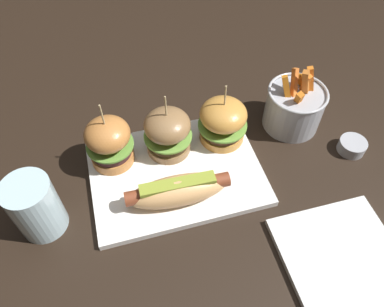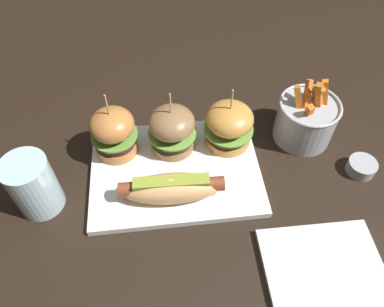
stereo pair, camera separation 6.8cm
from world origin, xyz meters
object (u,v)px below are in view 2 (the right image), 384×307
(platter_main, at_px, (176,170))
(side_plate, at_px, (328,281))
(fries_bucket, at_px, (306,119))
(slider_left, at_px, (114,132))
(slider_right, at_px, (229,125))
(slider_center, at_px, (172,129))
(hot_dog, at_px, (172,188))
(water_glass, at_px, (33,185))
(sauce_ramekin, at_px, (362,167))

(platter_main, bearing_deg, side_plate, -47.66)
(fries_bucket, bearing_deg, slider_left, -179.00)
(fries_bucket, bearing_deg, slider_right, -176.79)
(slider_right, bearing_deg, slider_center, -179.94)
(fries_bucket, distance_m, side_plate, 0.31)
(slider_center, relative_size, side_plate, 0.72)
(platter_main, height_order, slider_right, slider_right)
(hot_dog, relative_size, water_glass, 1.62)
(slider_right, height_order, side_plate, slider_right)
(platter_main, relative_size, fries_bucket, 2.24)
(water_glass, bearing_deg, sauce_ramekin, 0.43)
(slider_left, distance_m, sauce_ramekin, 0.48)
(hot_dog, xyz_separation_m, water_glass, (-0.24, 0.02, 0.02))
(slider_left, relative_size, fries_bucket, 1.01)
(fries_bucket, distance_m, water_glass, 0.53)
(slider_center, xyz_separation_m, sauce_ramekin, (0.36, -0.09, -0.05))
(slider_left, height_order, slider_right, slider_left)
(slider_center, bearing_deg, water_glass, -158.27)
(fries_bucket, bearing_deg, slider_center, -178.09)
(sauce_ramekin, distance_m, side_plate, 0.25)
(side_plate, bearing_deg, slider_left, 137.71)
(hot_dog, height_order, fries_bucket, fries_bucket)
(hot_dog, xyz_separation_m, slider_center, (0.01, 0.12, 0.02))
(slider_left, relative_size, sauce_ramekin, 2.67)
(slider_center, bearing_deg, hot_dog, -94.86)
(fries_bucket, bearing_deg, side_plate, -99.26)
(slider_right, height_order, fries_bucket, slider_right)
(slider_right, bearing_deg, slider_left, 179.41)
(side_plate, bearing_deg, slider_center, 126.51)
(platter_main, bearing_deg, hot_dog, -99.86)
(fries_bucket, xyz_separation_m, side_plate, (-0.05, -0.31, -0.04))
(platter_main, distance_m, sauce_ramekin, 0.36)
(platter_main, relative_size, slider_center, 2.32)
(hot_dog, xyz_separation_m, sauce_ramekin, (0.37, 0.03, -0.03))
(platter_main, xyz_separation_m, slider_right, (0.11, 0.06, 0.05))
(hot_dog, bearing_deg, slider_center, 85.14)
(slider_right, xyz_separation_m, side_plate, (0.11, -0.30, -0.05))
(slider_left, xyz_separation_m, slider_center, (0.11, -0.00, -0.00))
(platter_main, height_order, sauce_ramekin, sauce_ramekin)
(hot_dog, distance_m, water_glass, 0.24)
(slider_left, xyz_separation_m, side_plate, (0.33, -0.30, -0.06))
(slider_right, height_order, water_glass, slider_right)
(fries_bucket, bearing_deg, sauce_ramekin, -49.59)
(slider_right, relative_size, water_glass, 1.19)
(sauce_ramekin, height_order, water_glass, water_glass)
(hot_dog, distance_m, slider_center, 0.12)
(side_plate, bearing_deg, water_glass, 156.78)
(fries_bucket, bearing_deg, hot_dog, -155.47)
(slider_right, distance_m, water_glass, 0.37)
(slider_left, bearing_deg, slider_right, -0.59)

